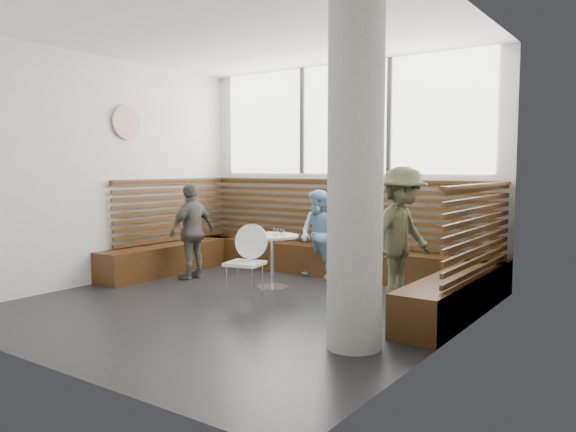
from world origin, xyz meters
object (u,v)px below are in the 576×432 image
Objects in this scene: adult_man at (402,234)px; child_back at (319,234)px; cafe_table at (273,250)px; child_left at (192,231)px; concrete_column at (355,172)px; cafe_chair at (248,255)px.

adult_man reaches higher than child_back.
cafe_table is 1.39m from child_left.
child_back is (-1.95, 2.54, -0.94)m from concrete_column.
concrete_column is 1.94× the size of adult_man.
adult_man reaches higher than cafe_table.
cafe_chair is 0.56× the size of adult_man.
cafe_table is 0.55× the size of child_back.
cafe_chair is (0.13, -0.68, 0.03)m from cafe_table.
child_back is (0.17, 0.92, 0.14)m from cafe_table.
adult_man is (1.61, 0.99, 0.28)m from cafe_chair.
concrete_column is 2.27× the size of child_left.
concrete_column is 3.34m from child_back.
adult_man is at bearing 101.25° from concrete_column.
cafe_table is at bearing 109.04° from adult_man.
cafe_table is at bearing -86.73° from child_back.
cafe_table is 0.69m from cafe_chair.
child_back reaches higher than cafe_chair.
concrete_column reaches higher than child_back.
cafe_chair is 1.91m from adult_man.
adult_man is 3.14m from child_left.
cafe_chair is at bearing -79.09° from cafe_table.
child_left is (-3.49, 1.49, -0.90)m from concrete_column.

